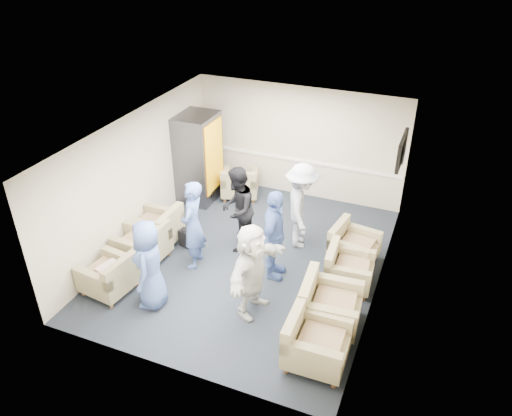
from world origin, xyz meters
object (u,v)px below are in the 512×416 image
at_px(armchair_left_near, 111,277).
at_px(armchair_right_far, 351,247).
at_px(armchair_left_far, 158,229).
at_px(armchair_right_near, 313,343).
at_px(vending_machine, 198,158).
at_px(armchair_left_mid, 145,246).
at_px(person_mid_right, 274,236).
at_px(person_back_right, 301,206).
at_px(person_back_left, 237,209).
at_px(armchair_right_midfar, 346,270).
at_px(armchair_right_midnear, 327,306).
at_px(armchair_corner, 240,184).
at_px(person_front_left, 149,264).
at_px(person_front_right, 252,270).
at_px(person_mid_left, 193,225).

distance_m(armchair_left_near, armchair_right_far, 4.59).
xyz_separation_m(armchair_left_near, armchair_left_far, (-0.03, 1.64, 0.02)).
bearing_deg(armchair_right_near, vending_machine, 44.15).
relative_size(armchair_left_mid, person_mid_right, 0.52).
bearing_deg(person_back_right, person_back_left, 96.37).
relative_size(armchair_left_far, vending_machine, 0.43).
bearing_deg(person_mid_right, armchair_right_midfar, -85.26).
height_order(armchair_right_midnear, person_mid_right, person_mid_right).
relative_size(armchair_corner, person_front_left, 0.64).
bearing_deg(armchair_left_mid, person_back_left, 131.73).
distance_m(armchair_right_midfar, person_mid_right, 1.47).
bearing_deg(person_front_right, person_front_left, 115.33).
xyz_separation_m(armchair_left_far, armchair_corner, (0.76, 2.49, -0.02)).
height_order(armchair_right_midfar, vending_machine, vending_machine).
relative_size(armchair_left_mid, armchair_right_far, 0.97).
bearing_deg(armchair_right_midfar, armchair_left_near, 110.97).
bearing_deg(person_mid_left, armchair_left_mid, -82.82).
distance_m(armchair_right_far, armchair_corner, 3.45).
relative_size(armchair_right_near, armchair_right_far, 0.97).
xyz_separation_m(armchair_left_far, person_front_left, (0.88, -1.61, 0.47)).
height_order(armchair_left_near, person_back_right, person_back_right).
bearing_deg(armchair_left_mid, vending_machine, -172.02).
xyz_separation_m(armchair_right_midnear, armchair_corner, (-3.10, 3.48, -0.04)).
height_order(vending_machine, person_back_left, vending_machine).
bearing_deg(armchair_left_near, armchair_right_midnear, 107.20).
bearing_deg(armchair_corner, person_front_left, 73.57).
xyz_separation_m(armchair_right_near, person_mid_right, (-1.30, 1.77, 0.54)).
relative_size(armchair_left_mid, armchair_right_midfar, 1.06).
height_order(armchair_left_near, armchair_right_midfar, armchair_left_near).
bearing_deg(vending_machine, armchair_corner, 23.95).
bearing_deg(person_front_right, armchair_left_mid, 87.48).
bearing_deg(armchair_left_near, person_front_left, 99.26).
bearing_deg(armchair_right_far, person_back_right, 90.08).
relative_size(person_mid_left, person_back_left, 1.01).
bearing_deg(vending_machine, armchair_left_far, -86.69).
bearing_deg(armchair_right_near, armchair_corner, 34.51).
bearing_deg(person_back_left, vending_machine, -145.48).
bearing_deg(person_front_left, armchair_right_midnear, 84.75).
height_order(armchair_right_midfar, person_mid_right, person_mid_right).
bearing_deg(armchair_right_far, vending_machine, 82.52).
distance_m(armchair_left_mid, person_back_right, 3.20).
bearing_deg(armchair_right_near, armchair_right_midnear, 0.21).
relative_size(armchair_right_midnear, vending_machine, 0.48).
height_order(armchair_left_far, armchair_right_midfar, armchair_left_far).
xyz_separation_m(armchair_left_near, armchair_corner, (0.73, 4.13, 0.00)).
height_order(armchair_left_mid, vending_machine, vending_machine).
distance_m(armchair_right_midnear, person_mid_right, 1.65).
bearing_deg(armchair_right_far, person_mid_right, 137.82).
bearing_deg(person_mid_right, armchair_left_mid, 96.04).
xyz_separation_m(vending_machine, person_front_right, (2.70, -3.23, -0.20)).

